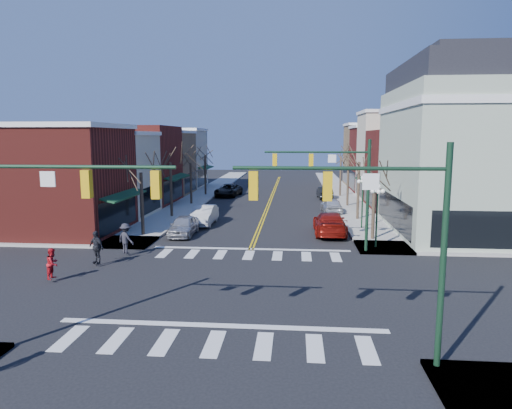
% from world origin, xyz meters
% --- Properties ---
extents(ground, '(160.00, 160.00, 0.00)m').
position_xyz_m(ground, '(0.00, 0.00, 0.00)').
color(ground, black).
rests_on(ground, ground).
extents(sidewalk_left, '(3.50, 70.00, 0.15)m').
position_xyz_m(sidewalk_left, '(-8.75, 20.00, 0.07)').
color(sidewalk_left, '#9E9B93').
rests_on(sidewalk_left, ground).
extents(sidewalk_right, '(3.50, 70.00, 0.15)m').
position_xyz_m(sidewalk_right, '(8.75, 20.00, 0.07)').
color(sidewalk_right, '#9E9B93').
rests_on(sidewalk_right, ground).
extents(bldg_left_brick_a, '(10.00, 8.50, 8.00)m').
position_xyz_m(bldg_left_brick_a, '(-15.50, 11.75, 4.00)').
color(bldg_left_brick_a, maroon).
rests_on(bldg_left_brick_a, ground).
extents(bldg_left_stucco_a, '(10.00, 7.00, 7.50)m').
position_xyz_m(bldg_left_stucco_a, '(-15.50, 19.50, 3.75)').
color(bldg_left_stucco_a, beige).
rests_on(bldg_left_stucco_a, ground).
extents(bldg_left_brick_b, '(10.00, 9.00, 8.50)m').
position_xyz_m(bldg_left_brick_b, '(-15.50, 27.50, 4.25)').
color(bldg_left_brick_b, maroon).
rests_on(bldg_left_brick_b, ground).
extents(bldg_left_tan, '(10.00, 7.50, 7.80)m').
position_xyz_m(bldg_left_tan, '(-15.50, 35.75, 3.90)').
color(bldg_left_tan, '#9C7D56').
rests_on(bldg_left_tan, ground).
extents(bldg_left_stucco_b, '(10.00, 8.00, 8.20)m').
position_xyz_m(bldg_left_stucco_b, '(-15.50, 43.50, 4.10)').
color(bldg_left_stucco_b, beige).
rests_on(bldg_left_stucco_b, ground).
extents(bldg_right_brick_a, '(10.00, 8.50, 8.00)m').
position_xyz_m(bldg_right_brick_a, '(15.50, 25.75, 4.00)').
color(bldg_right_brick_a, maroon).
rests_on(bldg_right_brick_a, ground).
extents(bldg_right_stucco, '(10.00, 7.00, 10.00)m').
position_xyz_m(bldg_right_stucco, '(15.50, 33.50, 5.00)').
color(bldg_right_stucco, beige).
rests_on(bldg_right_stucco, ground).
extents(bldg_right_brick_b, '(10.00, 8.00, 8.50)m').
position_xyz_m(bldg_right_brick_b, '(15.50, 41.00, 4.25)').
color(bldg_right_brick_b, maroon).
rests_on(bldg_right_brick_b, ground).
extents(bldg_right_tan, '(10.00, 8.00, 9.00)m').
position_xyz_m(bldg_right_tan, '(15.50, 49.00, 4.50)').
color(bldg_right_tan, '#9C7D56').
rests_on(bldg_right_tan, ground).
extents(victorian_corner, '(12.25, 14.25, 13.30)m').
position_xyz_m(victorian_corner, '(16.50, 14.50, 6.66)').
color(victorian_corner, '#A2B098').
rests_on(victorian_corner, ground).
extents(traffic_mast_near_left, '(6.60, 0.28, 7.20)m').
position_xyz_m(traffic_mast_near_left, '(-5.55, -7.40, 4.71)').
color(traffic_mast_near_left, '#14331E').
rests_on(traffic_mast_near_left, ground).
extents(traffic_mast_near_right, '(6.60, 0.28, 7.20)m').
position_xyz_m(traffic_mast_near_right, '(5.55, -7.40, 4.71)').
color(traffic_mast_near_right, '#14331E').
rests_on(traffic_mast_near_right, ground).
extents(traffic_mast_far_right, '(6.60, 0.28, 7.20)m').
position_xyz_m(traffic_mast_far_right, '(5.55, 7.40, 4.71)').
color(traffic_mast_far_right, '#14331E').
rests_on(traffic_mast_far_right, ground).
extents(lamppost_corner, '(0.36, 0.36, 4.33)m').
position_xyz_m(lamppost_corner, '(8.20, 8.50, 2.96)').
color(lamppost_corner, '#14331E').
rests_on(lamppost_corner, ground).
extents(lamppost_midblock, '(0.36, 0.36, 4.33)m').
position_xyz_m(lamppost_midblock, '(8.20, 15.00, 2.96)').
color(lamppost_midblock, '#14331E').
rests_on(lamppost_midblock, ground).
extents(tree_left_a, '(0.24, 0.24, 4.76)m').
position_xyz_m(tree_left_a, '(-8.40, 11.00, 2.38)').
color(tree_left_a, '#382B21').
rests_on(tree_left_a, ground).
extents(tree_left_b, '(0.24, 0.24, 5.04)m').
position_xyz_m(tree_left_b, '(-8.40, 19.00, 2.52)').
color(tree_left_b, '#382B21').
rests_on(tree_left_b, ground).
extents(tree_left_c, '(0.24, 0.24, 4.55)m').
position_xyz_m(tree_left_c, '(-8.40, 27.00, 2.27)').
color(tree_left_c, '#382B21').
rests_on(tree_left_c, ground).
extents(tree_left_d, '(0.24, 0.24, 4.90)m').
position_xyz_m(tree_left_d, '(-8.40, 35.00, 2.45)').
color(tree_left_d, '#382B21').
rests_on(tree_left_d, ground).
extents(tree_right_a, '(0.24, 0.24, 4.62)m').
position_xyz_m(tree_right_a, '(8.40, 11.00, 2.31)').
color(tree_right_a, '#382B21').
rests_on(tree_right_a, ground).
extents(tree_right_b, '(0.24, 0.24, 5.18)m').
position_xyz_m(tree_right_b, '(8.40, 19.00, 2.59)').
color(tree_right_b, '#382B21').
rests_on(tree_right_b, ground).
extents(tree_right_c, '(0.24, 0.24, 4.83)m').
position_xyz_m(tree_right_c, '(8.40, 27.00, 2.42)').
color(tree_right_c, '#382B21').
rests_on(tree_right_c, ground).
extents(tree_right_d, '(0.24, 0.24, 4.97)m').
position_xyz_m(tree_right_d, '(8.40, 35.00, 2.48)').
color(tree_right_d, '#382B21').
rests_on(tree_right_d, ground).
extents(car_left_near, '(1.76, 4.34, 1.48)m').
position_xyz_m(car_left_near, '(-5.46, 11.54, 0.74)').
color(car_left_near, '#B3B2B7').
rests_on(car_left_near, ground).
extents(car_left_mid, '(1.76, 4.87, 1.60)m').
position_xyz_m(car_left_mid, '(-4.80, 15.99, 0.80)').
color(car_left_mid, silver).
rests_on(car_left_mid, ground).
extents(car_left_far, '(3.20, 5.73, 1.52)m').
position_xyz_m(car_left_far, '(-5.40, 34.40, 0.76)').
color(car_left_far, black).
rests_on(car_left_far, ground).
extents(car_right_near, '(2.37, 5.81, 1.69)m').
position_xyz_m(car_right_near, '(5.50, 12.89, 0.84)').
color(car_right_near, maroon).
rests_on(car_right_near, ground).
extents(car_right_mid, '(2.06, 4.50, 1.50)m').
position_xyz_m(car_right_mid, '(6.40, 22.82, 0.75)').
color(car_right_mid, silver).
rests_on(car_right_mid, ground).
extents(car_right_far, '(1.82, 4.48, 1.44)m').
position_xyz_m(car_right_far, '(6.40, 33.12, 0.72)').
color(car_right_far, black).
rests_on(car_right_far, ground).
extents(pedestrian_red_b, '(0.61, 0.78, 1.60)m').
position_xyz_m(pedestrian_red_b, '(-9.43, 0.14, 0.95)').
color(pedestrian_red_b, red).
rests_on(pedestrian_red_b, sidewalk_left).
extents(pedestrian_dark_a, '(1.20, 0.93, 1.90)m').
position_xyz_m(pedestrian_dark_a, '(-8.43, 3.05, 1.10)').
color(pedestrian_dark_a, black).
rests_on(pedestrian_dark_a, sidewalk_left).
extents(pedestrian_dark_b, '(1.42, 1.22, 1.90)m').
position_xyz_m(pedestrian_dark_b, '(-7.58, 5.43, 1.10)').
color(pedestrian_dark_b, '#22212A').
rests_on(pedestrian_dark_b, sidewalk_left).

